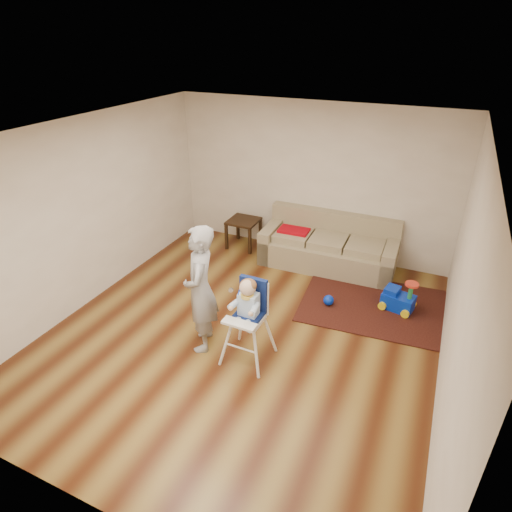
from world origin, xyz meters
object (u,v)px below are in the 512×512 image
at_px(adult, 201,290).
at_px(ride_on_toy, 399,294).
at_px(side_table, 244,233).
at_px(sofa, 329,243).
at_px(toy_ball, 329,300).
at_px(high_chair, 248,322).

bearing_deg(adult, ride_on_toy, 106.45).
bearing_deg(ride_on_toy, side_table, 174.15).
distance_m(side_table, adult, 2.99).
relative_size(sofa, adult, 1.36).
relative_size(toy_ball, high_chair, 0.14).
bearing_deg(toy_ball, adult, -129.25).
height_order(side_table, ride_on_toy, side_table).
bearing_deg(high_chair, side_table, 117.79).
distance_m(sofa, adult, 2.91).
relative_size(high_chair, adult, 0.68).
relative_size(sofa, toy_ball, 14.57).
xyz_separation_m(side_table, toy_ball, (2.04, -1.28, -0.18)).
xyz_separation_m(sofa, high_chair, (-0.24, -2.74, 0.12)).
height_order(sofa, side_table, sofa).
bearing_deg(sofa, adult, -109.56).
bearing_deg(side_table, adult, -74.57).
height_order(ride_on_toy, toy_ball, ride_on_toy).
height_order(side_table, adult, adult).
relative_size(side_table, high_chair, 0.47).
bearing_deg(side_table, toy_ball, -32.19).
bearing_deg(adult, high_chair, 66.20).
bearing_deg(high_chair, sofa, 85.92).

